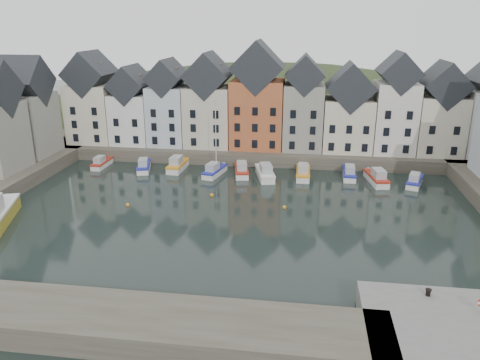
# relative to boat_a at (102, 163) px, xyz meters

# --- Properties ---
(ground) EXTENTS (260.00, 260.00, 0.00)m
(ground) POSITION_rel_boat_a_xyz_m (24.42, -18.81, -0.63)
(ground) COLOR black
(ground) RESTS_ON ground
(far_quay) EXTENTS (90.00, 16.00, 2.00)m
(far_quay) POSITION_rel_boat_a_xyz_m (24.42, 11.19, 0.37)
(far_quay) COLOR #443F34
(far_quay) RESTS_ON ground
(near_wall) EXTENTS (50.00, 6.00, 2.00)m
(near_wall) POSITION_rel_boat_a_xyz_m (14.42, -40.81, 0.37)
(near_wall) COLOR #443F34
(near_wall) RESTS_ON ground
(hillside) EXTENTS (153.60, 70.40, 64.00)m
(hillside) POSITION_rel_boat_a_xyz_m (24.44, 37.19, -18.59)
(hillside) COLOR #223319
(hillside) RESTS_ON ground
(far_terrace) EXTENTS (72.37, 8.16, 17.78)m
(far_terrace) POSITION_rel_boat_a_xyz_m (27.63, 9.19, 8.25)
(far_terrace) COLOR beige
(far_terrace) RESTS_ON far_quay
(left_terrace) EXTENTS (7.65, 17.00, 15.69)m
(left_terrace) POSITION_rel_boat_a_xyz_m (-11.58, -5.30, 8.25)
(left_terrace) COLOR gray
(left_terrace) RESTS_ON left_quay
(mooring_buoys) EXTENTS (20.50, 5.50, 0.50)m
(mooring_buoys) POSITION_rel_boat_a_xyz_m (20.42, -13.47, -0.48)
(mooring_buoys) COLOR orange
(mooring_buoys) RESTS_ON ground
(boat_a) EXTENTS (1.72, 5.49, 2.10)m
(boat_a) POSITION_rel_boat_a_xyz_m (0.00, 0.00, 0.00)
(boat_a) COLOR silver
(boat_a) RESTS_ON ground
(boat_b) EXTENTS (3.29, 6.24, 2.29)m
(boat_b) POSITION_rel_boat_a_xyz_m (7.45, -0.87, 0.06)
(boat_b) COLOR silver
(boat_b) RESTS_ON ground
(boat_c) EXTENTS (2.37, 6.83, 2.59)m
(boat_c) POSITION_rel_boat_a_xyz_m (12.72, 0.34, 0.15)
(boat_c) COLOR silver
(boat_c) RESTS_ON ground
(boat_d) EXTENTS (3.15, 6.32, 11.58)m
(boat_d) POSITION_rel_boat_a_xyz_m (19.05, -1.79, 0.13)
(boat_d) COLOR silver
(boat_d) RESTS_ON ground
(boat_e) EXTENTS (3.07, 6.60, 2.44)m
(boat_e) POSITION_rel_boat_a_xyz_m (23.14, -0.88, 0.10)
(boat_e) COLOR silver
(boat_e) RESTS_ON ground
(boat_f) EXTENTS (3.75, 7.23, 2.66)m
(boat_f) POSITION_rel_boat_a_xyz_m (26.89, -2.00, 0.16)
(boat_f) COLOR silver
(boat_f) RESTS_ON ground
(boat_g) EXTENTS (2.04, 6.52, 2.50)m
(boat_g) POSITION_rel_boat_a_xyz_m (32.57, -0.93, 0.12)
(boat_g) COLOR silver
(boat_g) RESTS_ON ground
(boat_h) EXTENTS (2.12, 6.11, 2.32)m
(boat_h) POSITION_rel_boat_a_xyz_m (39.51, -0.09, 0.06)
(boat_h) COLOR silver
(boat_h) RESTS_ON ground
(boat_i) EXTENTS (3.15, 6.85, 2.53)m
(boat_i) POSITION_rel_boat_a_xyz_m (43.28, -2.01, 0.13)
(boat_i) COLOR silver
(boat_i) RESTS_ON ground
(boat_j) EXTENTS (3.56, 5.99, 2.20)m
(boat_j) POSITION_rel_boat_a_xyz_m (48.60, -2.37, 0.03)
(boat_j) COLOR silver
(boat_j) RESTS_ON ground
(mooring_bollard) EXTENTS (0.48, 0.48, 0.56)m
(mooring_bollard) POSITION_rel_boat_a_xyz_m (42.73, -35.31, 1.68)
(mooring_bollard) COLOR black
(mooring_bollard) RESTS_ON near_quay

